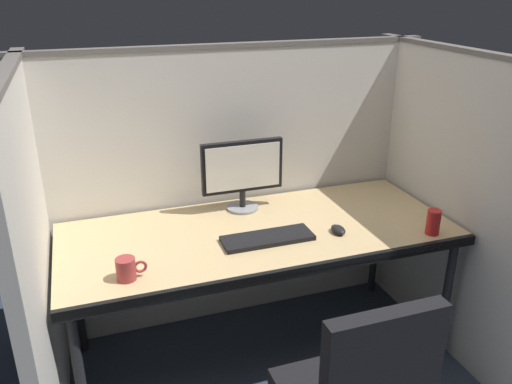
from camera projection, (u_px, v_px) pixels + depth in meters
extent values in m
cube|color=beige|center=(233.00, 191.00, 2.91)|extent=(2.20, 0.05, 1.55)
cube|color=#605B56|center=(230.00, 45.00, 2.61)|extent=(2.21, 0.06, 0.02)
cube|color=beige|center=(39.00, 268.00, 2.13)|extent=(0.05, 1.40, 1.55)
cube|color=#605B56|center=(3.00, 74.00, 1.84)|extent=(0.06, 1.41, 0.02)
cube|color=beige|center=(444.00, 204.00, 2.74)|extent=(0.05, 1.40, 1.55)
cube|color=#605B56|center=(467.00, 50.00, 2.44)|extent=(0.06, 1.41, 0.02)
cube|color=tan|center=(259.00, 234.00, 2.54)|extent=(1.90, 0.80, 0.04)
cube|color=black|center=(290.00, 273.00, 2.21)|extent=(1.90, 0.02, 0.05)
cylinder|color=black|center=(81.00, 383.00, 2.12)|extent=(0.04, 0.04, 0.70)
cylinder|color=black|center=(446.00, 301.00, 2.66)|extent=(0.04, 0.04, 0.70)
cylinder|color=black|center=(76.00, 294.00, 2.71)|extent=(0.04, 0.04, 0.70)
cylinder|color=black|center=(375.00, 242.00, 3.25)|extent=(0.04, 0.04, 0.70)
cube|color=black|center=(381.00, 378.00, 1.61)|extent=(0.40, 0.06, 0.48)
cylinder|color=gray|center=(242.00, 207.00, 2.77)|extent=(0.17, 0.17, 0.01)
cylinder|color=black|center=(242.00, 198.00, 2.75)|extent=(0.03, 0.03, 0.09)
cube|color=black|center=(242.00, 166.00, 2.68)|extent=(0.43, 0.03, 0.27)
cube|color=silver|center=(243.00, 167.00, 2.66)|extent=(0.39, 0.01, 0.23)
cube|color=black|center=(267.00, 238.00, 2.43)|extent=(0.43, 0.15, 0.02)
ellipsoid|color=black|center=(338.00, 230.00, 2.50)|extent=(0.06, 0.10, 0.03)
cylinder|color=#59595B|center=(337.00, 226.00, 2.51)|extent=(0.01, 0.01, 0.01)
cylinder|color=red|center=(433.00, 222.00, 2.48)|extent=(0.07, 0.07, 0.12)
cylinder|color=#993333|center=(126.00, 269.00, 2.10)|extent=(0.08, 0.08, 0.09)
torus|color=#993333|center=(140.00, 267.00, 2.12)|extent=(0.06, 0.01, 0.06)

